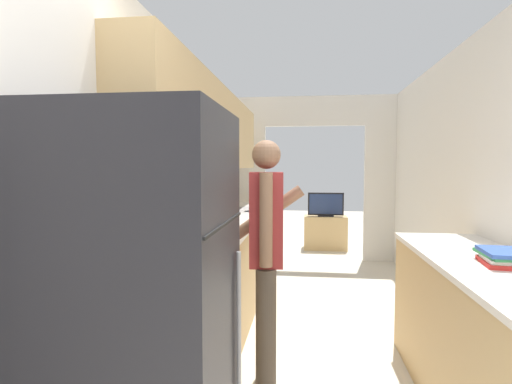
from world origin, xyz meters
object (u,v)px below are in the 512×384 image
refrigerator (139,308)px  person (266,257)px  television (326,205)px  tv_cabinet (325,232)px  book_stack (505,258)px  range_oven (243,245)px

refrigerator → person: size_ratio=1.04×
television → person: bearing=-97.6°
tv_cabinet → television: television is taller
person → book_stack: 1.35m
refrigerator → tv_cabinet: refrigerator is taller
book_stack → television: bearing=98.9°
person → tv_cabinet: 4.54m
book_stack → television: book_stack is taller
person → book_stack: size_ratio=5.00×
range_oven → refrigerator: bearing=-88.8°
refrigerator → television: (1.04, 5.35, -0.06)m
refrigerator → range_oven: 3.25m
refrigerator → television: size_ratio=2.75×
refrigerator → range_oven: size_ratio=1.60×
person → television: bearing=-12.9°
refrigerator → person: bearing=64.1°
refrigerator → book_stack: (1.77, 0.68, 0.11)m
person → television: (0.59, 4.42, -0.08)m
range_oven → book_stack: range_oven is taller
range_oven → tv_cabinet: size_ratio=1.43×
refrigerator → book_stack: bearing=20.9°
book_stack → television: 4.73m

